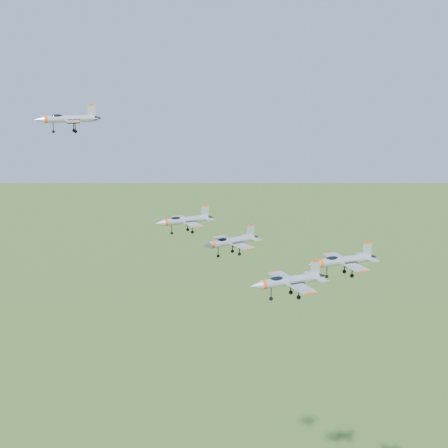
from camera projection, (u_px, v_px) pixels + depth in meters
jet_lead at (68, 119)px, 97.94m from camera, size 10.47×8.80×2.81m
jet_left_high at (184, 220)px, 107.07m from camera, size 10.96×9.08×2.93m
jet_right_high at (288, 281)px, 87.76m from camera, size 12.31×10.28×3.29m
jet_left_low at (231, 241)px, 115.50m from camera, size 12.77×10.50×3.42m
jet_right_low at (342, 260)px, 103.37m from camera, size 13.16×11.06×3.53m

